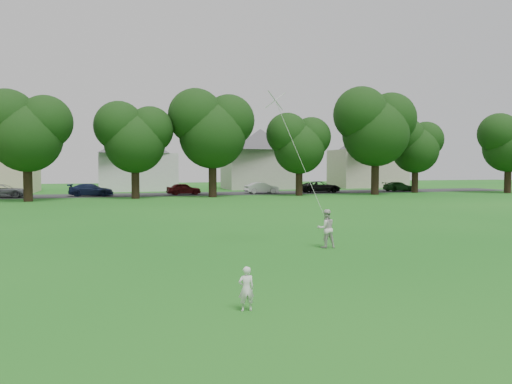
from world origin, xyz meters
name	(u,v)px	position (x,y,z in m)	size (l,w,h in m)	color
ground	(250,288)	(0.00, 0.00, 0.00)	(160.00, 160.00, 0.00)	#155D17
street	(143,195)	(0.00, 42.00, 0.01)	(90.00, 7.00, 0.01)	#2D2D30
toddler	(246,289)	(-0.62, -1.91, 0.48)	(0.35, 0.23, 0.95)	silver
older_boy	(326,229)	(4.37, 5.09, 0.72)	(0.70, 0.55, 1.44)	silver
kite	(301,160)	(3.48, 5.42, 3.26)	(1.31, 1.03, 5.00)	white
tree_row	(181,129)	(3.13, 35.48, 6.57)	(83.51, 9.10, 11.66)	black
parked_cars	(147,189)	(0.29, 41.00, 0.63)	(64.62, 2.66, 1.29)	black
house_row	(143,152)	(0.67, 52.00, 4.79)	(77.98, 14.16, 9.71)	silver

